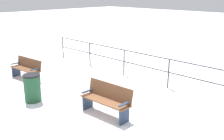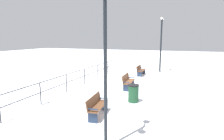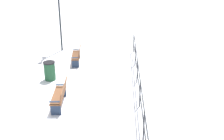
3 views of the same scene
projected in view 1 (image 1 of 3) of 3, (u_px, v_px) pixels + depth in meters
ground_plane at (108, 114)px, 8.09m from camera, size 80.00×80.00×0.00m
bench_nearest at (27, 68)px, 11.18m from camera, size 0.64×1.65×0.87m
bench_second at (107, 99)px, 7.92m from camera, size 0.59×1.71×0.95m
waterfront_railing at (169, 68)px, 10.06m from camera, size 0.05×13.68×1.15m
trash_bin at (32, 88)px, 8.93m from camera, size 0.57×0.57×0.94m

